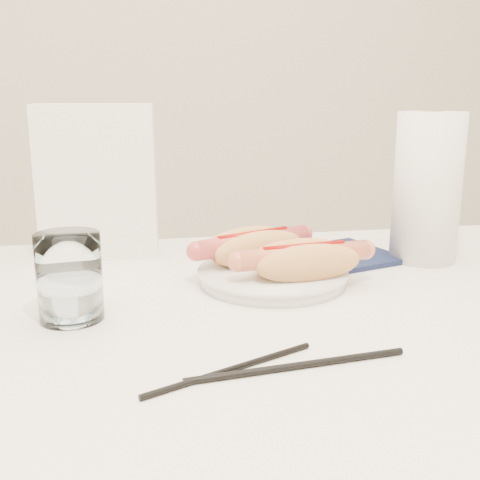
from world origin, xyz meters
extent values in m
cube|color=white|center=(0.00, 0.00, 0.73)|extent=(1.20, 0.80, 0.04)
cylinder|color=silver|center=(0.54, 0.34, 0.35)|extent=(0.04, 0.04, 0.71)
cylinder|color=white|center=(0.07, 0.11, 0.76)|extent=(0.23, 0.23, 0.02)
ellipsoid|color=#E5A55B|center=(0.06, 0.14, 0.79)|extent=(0.15, 0.09, 0.05)
ellipsoid|color=#E5A55B|center=(0.05, 0.17, 0.79)|extent=(0.15, 0.09, 0.05)
ellipsoid|color=#E5A55B|center=(0.06, 0.16, 0.78)|extent=(0.15, 0.11, 0.03)
cylinder|color=#CA4847|center=(0.06, 0.16, 0.80)|extent=(0.19, 0.10, 0.03)
cylinder|color=#990A05|center=(0.06, 0.16, 0.81)|extent=(0.11, 0.05, 0.01)
ellipsoid|color=#E6A159|center=(0.11, 0.06, 0.79)|extent=(0.15, 0.06, 0.05)
ellipsoid|color=#E6A159|center=(0.11, 0.09, 0.79)|extent=(0.15, 0.06, 0.05)
ellipsoid|color=#E6A159|center=(0.11, 0.08, 0.78)|extent=(0.14, 0.08, 0.03)
cylinder|color=#DD6E4E|center=(0.11, 0.08, 0.80)|extent=(0.19, 0.05, 0.03)
cylinder|color=#990A05|center=(0.11, 0.08, 0.81)|extent=(0.12, 0.03, 0.01)
cylinder|color=white|center=(-0.19, 0.02, 0.80)|extent=(0.07, 0.07, 0.10)
cylinder|color=black|center=(0.04, -0.15, 0.75)|extent=(0.23, 0.03, 0.01)
cylinder|color=black|center=(-0.03, -0.14, 0.75)|extent=(0.18, 0.08, 0.01)
cube|color=white|center=(-0.17, 0.32, 0.87)|extent=(0.19, 0.11, 0.24)
cube|color=#131C3C|center=(0.22, 0.22, 0.75)|extent=(0.19, 0.19, 0.01)
cylinder|color=white|center=(0.34, 0.19, 0.87)|extent=(0.13, 0.13, 0.23)
camera|label=1|loc=(-0.11, -0.64, 1.00)|focal=43.04mm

